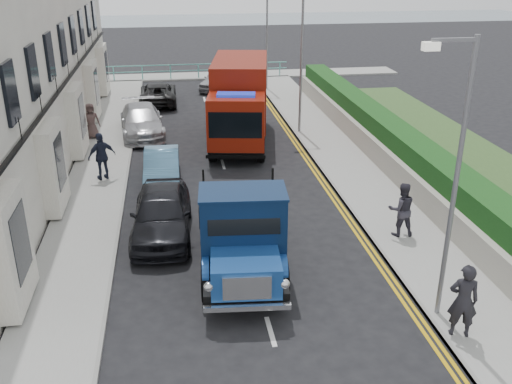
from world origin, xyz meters
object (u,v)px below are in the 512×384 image
object	(u,v)px
parked_car_front	(162,213)
red_lorry	(240,100)
lamp_near	(453,170)
lamp_mid	(299,54)
pedestrian_east_near	(463,301)
bedford_lorry	(243,239)
lamp_far	(265,29)

from	to	relation	value
parked_car_front	red_lorry	bearing A→B (deg)	71.42
lamp_near	red_lorry	bearing A→B (deg)	101.21
lamp_mid	pedestrian_east_near	bearing A→B (deg)	-89.25
bedford_lorry	red_lorry	bearing A→B (deg)	88.07
lamp_near	parked_car_front	distance (m)	9.37
red_lorry	lamp_far	bearing A→B (deg)	84.19
lamp_far	parked_car_front	xyz separation A→B (m)	(-6.78, -20.38, -3.21)
red_lorry	parked_car_front	size ratio (longest dim) A/B	1.65
lamp_near	lamp_far	size ratio (longest dim) A/B	1.00
lamp_far	lamp_near	bearing A→B (deg)	-90.00
lamp_near	parked_car_front	bearing A→B (deg)	140.34
lamp_mid	bedford_lorry	bearing A→B (deg)	-108.56
lamp_near	lamp_mid	size ratio (longest dim) A/B	1.00
lamp_near	lamp_far	xyz separation A→B (m)	(0.00, 26.00, 0.00)
pedestrian_east_near	lamp_near	bearing A→B (deg)	-59.53
lamp_near	red_lorry	world-z (taller)	lamp_near
lamp_far	parked_car_front	bearing A→B (deg)	-108.39
lamp_near	lamp_far	world-z (taller)	same
pedestrian_east_near	lamp_mid	bearing A→B (deg)	-72.26
lamp_mid	red_lorry	distance (m)	3.67
red_lorry	parked_car_front	distance (m)	10.39
bedford_lorry	pedestrian_east_near	bearing A→B (deg)	-31.29
lamp_mid	red_lorry	world-z (taller)	lamp_mid
lamp_far	pedestrian_east_near	bearing A→B (deg)	-89.53
lamp_near	lamp_mid	bearing A→B (deg)	90.00
lamp_near	bedford_lorry	xyz separation A→B (m)	(-4.52, 2.53, -2.73)
parked_car_front	lamp_mid	bearing A→B (deg)	59.64
bedford_lorry	pedestrian_east_near	distance (m)	5.88
pedestrian_east_near	red_lorry	bearing A→B (deg)	-61.67
lamp_near	pedestrian_east_near	xyz separation A→B (m)	(0.22, -0.93, -2.93)
lamp_near	red_lorry	distance (m)	15.65
lamp_near	lamp_mid	world-z (taller)	same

